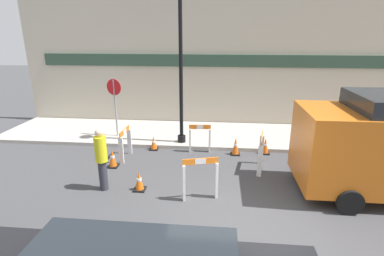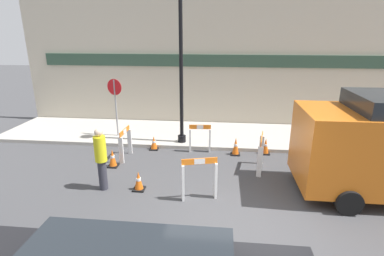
# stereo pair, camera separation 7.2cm
# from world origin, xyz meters

# --- Properties ---
(ground_plane) EXTENTS (60.00, 60.00, 0.00)m
(ground_plane) POSITION_xyz_m (0.00, 0.00, 0.00)
(ground_plane) COLOR #424244
(sidewalk_slab) EXTENTS (18.00, 3.03, 0.12)m
(sidewalk_slab) POSITION_xyz_m (0.00, 6.02, 0.06)
(sidewalk_slab) COLOR #ADA89E
(sidewalk_slab) RESTS_ON ground_plane
(storefront_facade) EXTENTS (18.00, 0.22, 5.50)m
(storefront_facade) POSITION_xyz_m (0.00, 7.60, 2.75)
(storefront_facade) COLOR #BCB29E
(storefront_facade) RESTS_ON ground_plane
(streetlamp_post) EXTENTS (0.44, 0.44, 5.97)m
(streetlamp_post) POSITION_xyz_m (-1.79, 4.93, 3.91)
(streetlamp_post) COLOR black
(streetlamp_post) RESTS_ON sidewalk_slab
(stop_sign) EXTENTS (0.59, 0.17, 2.18)m
(stop_sign) POSITION_xyz_m (-4.34, 5.38, 1.59)
(stop_sign) COLOR gray
(stop_sign) RESTS_ON sidewalk_slab
(barricade_0) EXTENTS (0.74, 0.19, 0.97)m
(barricade_0) POSITION_xyz_m (-1.09, 4.35, 0.51)
(barricade_0) COLOR white
(barricade_0) RESTS_ON ground_plane
(barricade_1) EXTENTS (0.16, 0.86, 1.01)m
(barricade_1) POSITION_xyz_m (-3.43, 3.55, 0.55)
(barricade_1) COLOR white
(barricade_1) RESTS_ON ground_plane
(barricade_2) EXTENTS (0.87, 0.35, 1.09)m
(barricade_2) POSITION_xyz_m (-0.86, 1.30, 0.59)
(barricade_2) COLOR white
(barricade_2) RESTS_ON ground_plane
(barricade_3) EXTENTS (0.29, 0.98, 1.06)m
(barricade_3) POSITION_xyz_m (0.81, 3.12, 0.59)
(barricade_3) COLOR white
(barricade_3) RESTS_ON ground_plane
(traffic_cone_0) EXTENTS (0.30, 0.30, 0.61)m
(traffic_cone_0) POSITION_xyz_m (0.13, 4.21, 0.29)
(traffic_cone_0) COLOR black
(traffic_cone_0) RESTS_ON ground_plane
(traffic_cone_1) EXTENTS (0.30, 0.30, 0.52)m
(traffic_cone_1) POSITION_xyz_m (-2.47, 1.58, 0.25)
(traffic_cone_1) COLOR black
(traffic_cone_1) RESTS_ON ground_plane
(traffic_cone_2) EXTENTS (0.30, 0.30, 0.49)m
(traffic_cone_2) POSITION_xyz_m (-2.70, 4.40, 0.23)
(traffic_cone_2) COLOR black
(traffic_cone_2) RESTS_ON ground_plane
(traffic_cone_3) EXTENTS (0.30, 0.30, 0.57)m
(traffic_cone_3) POSITION_xyz_m (-3.64, 2.89, 0.27)
(traffic_cone_3) COLOR black
(traffic_cone_3) RESTS_ON ground_plane
(traffic_cone_4) EXTENTS (0.30, 0.30, 0.55)m
(traffic_cone_4) POSITION_xyz_m (1.13, 4.39, 0.26)
(traffic_cone_4) COLOR black
(traffic_cone_4) RESTS_ON ground_plane
(person_worker) EXTENTS (0.43, 0.43, 1.67)m
(person_worker) POSITION_xyz_m (-3.40, 1.54, 0.91)
(person_worker) COLOR #33333D
(person_worker) RESTS_ON ground_plane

